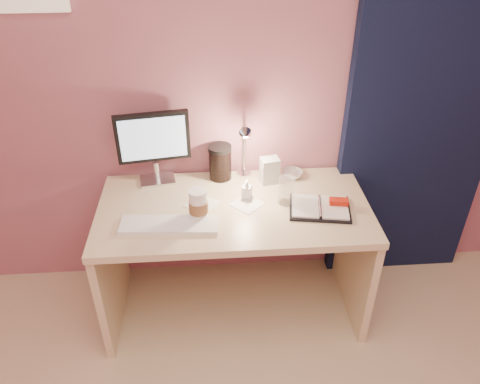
{
  "coord_description": "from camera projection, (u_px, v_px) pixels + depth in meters",
  "views": [
    {
      "loc": [
        -0.11,
        -0.58,
        2.12
      ],
      "look_at": [
        0.03,
        1.33,
        0.85
      ],
      "focal_mm": 35.0,
      "sensor_mm": 36.0,
      "label": 1
    }
  ],
  "objects": [
    {
      "name": "keyboard",
      "position": [
        169.0,
        225.0,
        2.26
      ],
      "size": [
        0.48,
        0.17,
        0.02
      ],
      "primitive_type": "cube",
      "rotation": [
        0.0,
        0.0,
        -0.07
      ],
      "color": "white",
      "rests_on": "desk"
    },
    {
      "name": "lotion_bottle",
      "position": [
        247.0,
        189.0,
        2.44
      ],
      "size": [
        0.06,
        0.06,
        0.11
      ],
      "primitive_type": "imported",
      "rotation": [
        0.0,
        0.0,
        -0.31
      ],
      "color": "white",
      "rests_on": "desk"
    },
    {
      "name": "planner",
      "position": [
        321.0,
        207.0,
        2.38
      ],
      "size": [
        0.34,
        0.28,
        0.05
      ],
      "rotation": [
        0.0,
        0.0,
        -0.17
      ],
      "color": "black",
      "rests_on": "desk"
    },
    {
      "name": "clear_cup",
      "position": [
        286.0,
        190.0,
        2.39
      ],
      "size": [
        0.08,
        0.08,
        0.15
      ],
      "primitive_type": "cylinder",
      "color": "white",
      "rests_on": "desk"
    },
    {
      "name": "dark_jar",
      "position": [
        220.0,
        164.0,
        2.59
      ],
      "size": [
        0.12,
        0.12,
        0.18
      ],
      "primitive_type": "cylinder",
      "color": "black",
      "rests_on": "desk"
    },
    {
      "name": "desk",
      "position": [
        233.0,
        232.0,
        2.59
      ],
      "size": [
        1.4,
        0.7,
        0.73
      ],
      "color": "beige",
      "rests_on": "ground"
    },
    {
      "name": "bowl",
      "position": [
        292.0,
        174.0,
        2.64
      ],
      "size": [
        0.15,
        0.15,
        0.04
      ],
      "primitive_type": "imported",
      "rotation": [
        0.0,
        0.0,
        -0.4
      ],
      "color": "silver",
      "rests_on": "desk"
    },
    {
      "name": "monitor",
      "position": [
        153.0,
        141.0,
        2.48
      ],
      "size": [
        0.39,
        0.16,
        0.41
      ],
      "rotation": [
        0.0,
        0.0,
        0.15
      ],
      "color": "silver",
      "rests_on": "desk"
    },
    {
      "name": "paper_a",
      "position": [
        247.0,
        204.0,
        2.42
      ],
      "size": [
        0.19,
        0.19,
        0.0
      ],
      "primitive_type": "cube",
      "rotation": [
        0.0,
        0.0,
        0.78
      ],
      "color": "silver",
      "rests_on": "desk"
    },
    {
      "name": "product_box",
      "position": [
        270.0,
        170.0,
        2.56
      ],
      "size": [
        0.11,
        0.09,
        0.15
      ],
      "primitive_type": "cube",
      "rotation": [
        0.0,
        0.0,
        0.18
      ],
      "color": "beige",
      "rests_on": "desk"
    },
    {
      "name": "coffee_cup",
      "position": [
        198.0,
        204.0,
        2.29
      ],
      "size": [
        0.1,
        0.1,
        0.15
      ],
      "color": "white",
      "rests_on": "desk"
    },
    {
      "name": "room",
      "position": [
        408.0,
        103.0,
        2.5
      ],
      "size": [
        3.5,
        3.5,
        3.5
      ],
      "color": "#C6B28E",
      "rests_on": "ground"
    },
    {
      "name": "paper_c",
      "position": [
        202.0,
        204.0,
        2.42
      ],
      "size": [
        0.2,
        0.2,
        0.0
      ],
      "primitive_type": "cube",
      "rotation": [
        0.0,
        0.0,
        0.91
      ],
      "color": "silver",
      "rests_on": "desk"
    },
    {
      "name": "desk_lamp",
      "position": [
        246.0,
        147.0,
        2.47
      ],
      "size": [
        0.08,
        0.22,
        0.36
      ],
      "rotation": [
        0.0,
        0.0,
        -0.04
      ],
      "color": "silver",
      "rests_on": "desk"
    }
  ]
}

